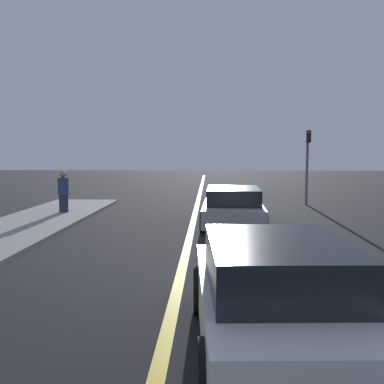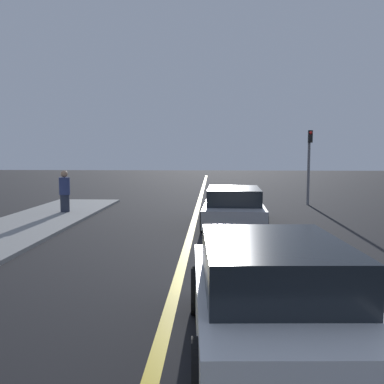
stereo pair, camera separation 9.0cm
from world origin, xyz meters
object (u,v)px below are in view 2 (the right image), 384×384
(car_near_right_lane, at_px, (271,298))
(car_ahead_center, at_px, (233,207))
(traffic_light, at_px, (309,159))
(pedestrian_by_sign, at_px, (65,192))

(car_near_right_lane, relative_size, car_ahead_center, 0.91)
(traffic_light, bearing_deg, car_near_right_lane, -104.02)
(car_near_right_lane, relative_size, traffic_light, 1.20)
(car_near_right_lane, xyz_separation_m, car_ahead_center, (-0.01, 9.06, -0.07))
(car_ahead_center, bearing_deg, traffic_light, 58.58)
(car_ahead_center, xyz_separation_m, pedestrian_by_sign, (-6.39, 2.09, 0.28))
(car_ahead_center, height_order, pedestrian_by_sign, pedestrian_by_sign)
(car_ahead_center, relative_size, pedestrian_by_sign, 2.80)
(car_near_right_lane, relative_size, pedestrian_by_sign, 2.54)
(pedestrian_by_sign, bearing_deg, car_ahead_center, -18.07)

